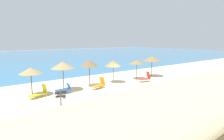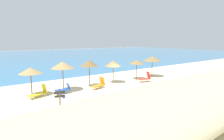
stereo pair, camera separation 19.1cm
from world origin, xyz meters
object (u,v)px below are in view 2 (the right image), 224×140
Objects in this scene: beach_umbrella_0 at (30,71)px; beach_umbrella_5 at (152,59)px; lounge_chair_0 at (99,84)px; lounge_chair_3 at (64,89)px; beach_umbrella_1 at (63,65)px; beach_umbrella_4 at (137,62)px; lounge_chair_1 at (145,78)px; lounge_chair_2 at (39,93)px; wooden_signpost at (60,97)px; beach_umbrella_2 at (89,63)px; beach_ball at (64,96)px; beach_umbrella_3 at (113,63)px.

beach_umbrella_0 is 0.93× the size of beach_umbrella_5.
lounge_chair_3 is at bearing 70.96° from lounge_chair_0.
beach_umbrella_1 is 2.31m from lounge_chair_3.
beach_umbrella_0 is 0.89× the size of beach_umbrella_1.
beach_umbrella_0 is 1.04× the size of beach_umbrella_4.
lounge_chair_1 is at bearing -93.42° from beach_umbrella_4.
beach_umbrella_1 is 4.22m from lounge_chair_0.
lounge_chair_3 is (2.20, -0.20, 0.03)m from lounge_chair_2.
beach_umbrella_5 is 9.49m from lounge_chair_0.
lounge_chair_2 is 1.10× the size of wooden_signpost.
beach_umbrella_4 is 10.15m from lounge_chair_3.
beach_umbrella_2 is at bearing 46.33° from wooden_signpost.
beach_umbrella_2 is 5.87m from lounge_chair_2.
lounge_chair_3 is 4.37m from wooden_signpost.
beach_umbrella_5 is at bearing 8.47° from beach_ball.
beach_umbrella_2 reaches higher than lounge_chair_0.
beach_umbrella_1 is at bearing -179.78° from beach_umbrella_2.
lounge_chair_3 is (-3.22, -0.75, -2.13)m from beach_umbrella_2.
beach_umbrella_5 is at bearing -103.77° from lounge_chair_2.
beach_umbrella_4 reaches higher than lounge_chair_0.
beach_umbrella_4 is 12.76m from wooden_signpost.
beach_umbrella_2 is 1.84× the size of wooden_signpost.
beach_umbrella_1 is 9.84× the size of beach_ball.
beach_umbrella_2 is 3.20m from beach_umbrella_3.
wooden_signpost is 5.27× the size of beach_ball.
lounge_chair_1 is at bearing 1.57° from beach_ball.
beach_umbrella_0 is at bearing 97.11° from lounge_chair_1.
beach_umbrella_0 is 9.09m from beach_umbrella_3.
wooden_signpost is at bearing -159.50° from beach_umbrella_4.
beach_umbrella_4 is 0.89× the size of beach_umbrella_5.
lounge_chair_3 is 0.95× the size of wooden_signpost.
beach_umbrella_5 is at bearing -0.43° from beach_umbrella_1.
wooden_signpost is (-5.64, -3.52, 0.50)m from lounge_chair_0.
lounge_chair_3 is at bearing -166.95° from beach_umbrella_2.
wooden_signpost reaches higher than beach_ball.
beach_umbrella_1 is at bearing -1.66° from beach_umbrella_0.
beach_umbrella_1 is at bearing 67.16° from beach_ball.
beach_umbrella_1 reaches higher than beach_umbrella_2.
beach_umbrella_2 reaches higher than lounge_chair_2.
lounge_chair_0 is (-9.21, -1.02, -2.05)m from beach_umbrella_5.
beach_umbrella_2 is 7.11m from wooden_signpost.
lounge_chair_1 is 9.93m from lounge_chair_3.
lounge_chair_2 is at bearing -52.98° from beach_umbrella_0.
beach_umbrella_3 reaches higher than beach_ball.
beach_ball is at bearing 89.72° from lounge_chair_0.
beach_umbrella_0 is 5.91m from beach_umbrella_2.
beach_umbrella_4 is (6.74, -0.19, -0.31)m from beach_umbrella_2.
beach_umbrella_2 is at bearing 10.66° from lounge_chair_0.
beach_umbrella_3 is 8.84m from lounge_chair_2.
beach_umbrella_2 is at bearing -69.35° from lounge_chair_3.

